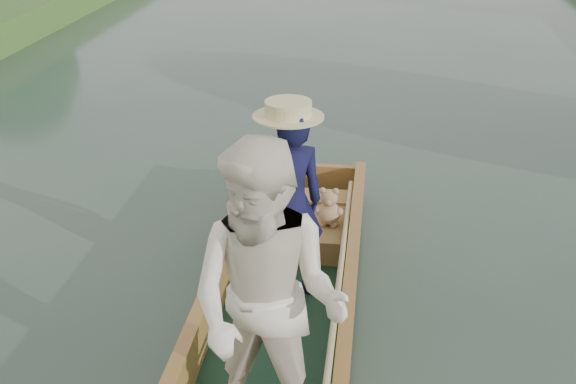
# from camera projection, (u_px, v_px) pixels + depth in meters

# --- Properties ---
(ground) EXTENTS (120.00, 120.00, 0.00)m
(ground) POSITION_uv_depth(u_px,v_px,m) (278.00, 342.00, 5.35)
(ground) COLOR #283D30
(ground) RESTS_ON ground
(punt) EXTENTS (1.20, 5.00, 2.00)m
(punt) POSITION_uv_depth(u_px,v_px,m) (278.00, 288.00, 4.74)
(punt) COLOR #13311D
(punt) RESTS_ON ground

